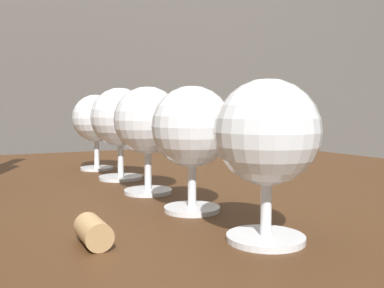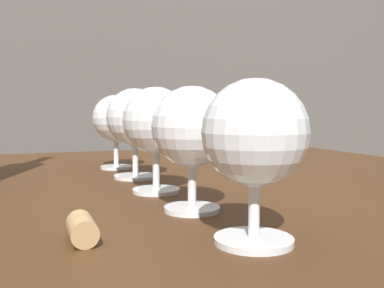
{
  "view_description": "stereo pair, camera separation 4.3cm",
  "coord_description": "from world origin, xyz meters",
  "px_view_note": "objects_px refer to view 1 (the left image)",
  "views": [
    {
      "loc": [
        -0.22,
        -0.62,
        0.81
      ],
      "look_at": [
        -0.03,
        -0.24,
        0.77
      ],
      "focal_mm": 39.05,
      "sensor_mm": 36.0,
      "label": 1
    },
    {
      "loc": [
        -0.18,
        -0.64,
        0.81
      ],
      "look_at": [
        -0.03,
        -0.24,
        0.77
      ],
      "focal_mm": 39.05,
      "sensor_mm": 36.0,
      "label": 2
    }
  ],
  "objects_px": {
    "wine_glass_pinot": "(192,130)",
    "cork": "(93,232)",
    "wine_glass_white": "(120,119)",
    "wine_glass_cabernet": "(267,135)",
    "wine_glass_rose": "(148,123)",
    "wine_glass_amber": "(96,120)"
  },
  "relations": [
    {
      "from": "wine_glass_pinot",
      "to": "cork",
      "type": "distance_m",
      "value": 0.16
    },
    {
      "from": "wine_glass_white",
      "to": "wine_glass_cabernet",
      "type": "bearing_deg",
      "value": -88.4
    },
    {
      "from": "wine_glass_cabernet",
      "to": "wine_glass_rose",
      "type": "bearing_deg",
      "value": 93.13
    },
    {
      "from": "wine_glass_white",
      "to": "wine_glass_amber",
      "type": "xyz_separation_m",
      "value": [
        -0.01,
        0.12,
        -0.0
      ]
    },
    {
      "from": "wine_glass_rose",
      "to": "wine_glass_pinot",
      "type": "bearing_deg",
      "value": -86.98
    },
    {
      "from": "wine_glass_pinot",
      "to": "cork",
      "type": "xyz_separation_m",
      "value": [
        -0.12,
        -0.06,
        -0.07
      ]
    },
    {
      "from": "wine_glass_cabernet",
      "to": "wine_glass_white",
      "type": "bearing_deg",
      "value": 91.6
    },
    {
      "from": "wine_glass_amber",
      "to": "cork",
      "type": "xyz_separation_m",
      "value": [
        -0.11,
        -0.42,
        -0.08
      ]
    },
    {
      "from": "wine_glass_rose",
      "to": "cork",
      "type": "relative_size",
      "value": 3.25
    },
    {
      "from": "wine_glass_amber",
      "to": "cork",
      "type": "distance_m",
      "value": 0.44
    },
    {
      "from": "wine_glass_amber",
      "to": "cork",
      "type": "bearing_deg",
      "value": -104.69
    },
    {
      "from": "wine_glass_cabernet",
      "to": "cork",
      "type": "bearing_deg",
      "value": 157.31
    },
    {
      "from": "wine_glass_rose",
      "to": "wine_glass_white",
      "type": "xyz_separation_m",
      "value": [
        0.0,
        0.12,
        0.0
      ]
    },
    {
      "from": "wine_glass_white",
      "to": "wine_glass_pinot",
      "type": "bearing_deg",
      "value": -89.21
    },
    {
      "from": "wine_glass_rose",
      "to": "wine_glass_white",
      "type": "distance_m",
      "value": 0.12
    },
    {
      "from": "wine_glass_cabernet",
      "to": "wine_glass_amber",
      "type": "xyz_separation_m",
      "value": [
        -0.02,
        0.48,
        0.0
      ]
    },
    {
      "from": "wine_glass_cabernet",
      "to": "wine_glass_white",
      "type": "relative_size",
      "value": 0.93
    },
    {
      "from": "wine_glass_cabernet",
      "to": "wine_glass_rose",
      "type": "xyz_separation_m",
      "value": [
        -0.01,
        0.23,
        0.0
      ]
    },
    {
      "from": "wine_glass_amber",
      "to": "cork",
      "type": "height_order",
      "value": "wine_glass_amber"
    },
    {
      "from": "wine_glass_pinot",
      "to": "wine_glass_amber",
      "type": "xyz_separation_m",
      "value": [
        -0.01,
        0.36,
        0.0
      ]
    },
    {
      "from": "wine_glass_cabernet",
      "to": "wine_glass_pinot",
      "type": "bearing_deg",
      "value": 93.22
    },
    {
      "from": "wine_glass_cabernet",
      "to": "wine_glass_white",
      "type": "distance_m",
      "value": 0.35
    }
  ]
}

